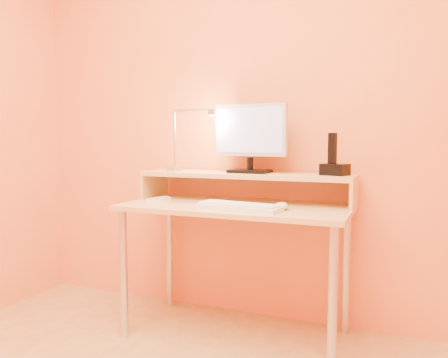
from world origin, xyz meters
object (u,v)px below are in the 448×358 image
at_px(lamp_base, 175,169).
at_px(remote_control, 159,200).
at_px(keyboard, 239,207).
at_px(phone_dock, 335,170).
at_px(mouse, 281,206).
at_px(monitor_panel, 251,130).

xyz_separation_m(lamp_base, remote_control, (-0.00, -0.19, -0.16)).
xyz_separation_m(keyboard, remote_control, (-0.51, 0.09, -0.00)).
distance_m(lamp_base, phone_dock, 0.93).
distance_m(lamp_base, keyboard, 0.60).
height_order(lamp_base, phone_dock, phone_dock).
bearing_deg(mouse, phone_dock, 49.34).
bearing_deg(lamp_base, mouse, -16.91).
relative_size(lamp_base, phone_dock, 0.77).
xyz_separation_m(monitor_panel, remote_control, (-0.46, -0.23, -0.39)).
bearing_deg(keyboard, mouse, 26.27).
bearing_deg(keyboard, lamp_base, 159.56).
height_order(monitor_panel, phone_dock, monitor_panel).
bearing_deg(remote_control, mouse, 4.82).
height_order(keyboard, mouse, mouse).
distance_m(monitor_panel, mouse, 0.52).
relative_size(keyboard, mouse, 3.76).
distance_m(monitor_panel, keyboard, 0.50).
xyz_separation_m(mouse, remote_control, (-0.71, 0.03, -0.01)).
xyz_separation_m(lamp_base, mouse, (0.71, -0.21, -0.15)).
bearing_deg(lamp_base, phone_dock, 1.85).
distance_m(lamp_base, mouse, 0.75).
relative_size(phone_dock, remote_control, 0.75).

